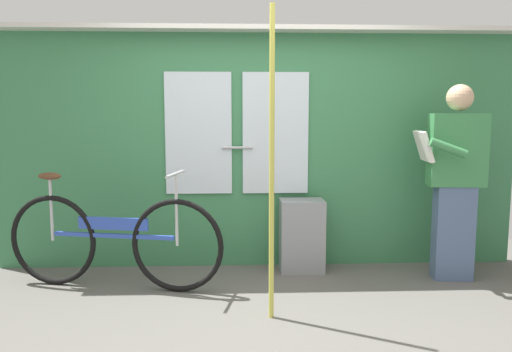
{
  "coord_description": "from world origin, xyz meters",
  "views": [
    {
      "loc": [
        -0.23,
        -3.28,
        1.43
      ],
      "look_at": [
        -0.05,
        0.72,
        0.92
      ],
      "focal_mm": 35.29,
      "sensor_mm": 36.0,
      "label": 1
    }
  ],
  "objects_px": {
    "bicycle_near_door": "(113,240)",
    "trash_bin_by_wall": "(302,235)",
    "handrail_pole": "(272,166)",
    "passenger_reading_newspaper": "(455,178)"
  },
  "relations": [
    {
      "from": "bicycle_near_door",
      "to": "trash_bin_by_wall",
      "type": "height_order",
      "value": "bicycle_near_door"
    },
    {
      "from": "bicycle_near_door",
      "to": "handrail_pole",
      "type": "height_order",
      "value": "handrail_pole"
    },
    {
      "from": "handrail_pole",
      "to": "passenger_reading_newspaper",
      "type": "bearing_deg",
      "value": 25.35
    },
    {
      "from": "trash_bin_by_wall",
      "to": "bicycle_near_door",
      "type": "bearing_deg",
      "value": -166.18
    },
    {
      "from": "bicycle_near_door",
      "to": "handrail_pole",
      "type": "relative_size",
      "value": 0.84
    },
    {
      "from": "trash_bin_by_wall",
      "to": "passenger_reading_newspaper",
      "type": "bearing_deg",
      "value": -12.52
    },
    {
      "from": "passenger_reading_newspaper",
      "to": "handrail_pole",
      "type": "distance_m",
      "value": 1.79
    },
    {
      "from": "passenger_reading_newspaper",
      "to": "handrail_pole",
      "type": "height_order",
      "value": "handrail_pole"
    },
    {
      "from": "bicycle_near_door",
      "to": "trash_bin_by_wall",
      "type": "relative_size",
      "value": 2.77
    },
    {
      "from": "handrail_pole",
      "to": "trash_bin_by_wall",
      "type": "bearing_deg",
      "value": 71.3
    }
  ]
}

